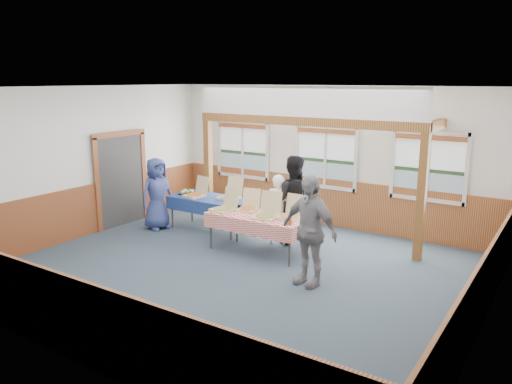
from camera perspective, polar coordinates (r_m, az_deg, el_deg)
floor at (r=9.01m, az=-1.97°, el=-8.94°), size 8.00×8.00×0.00m
ceiling at (r=8.37m, az=-2.14°, el=11.85°), size 8.00×8.00×0.00m
wall_back at (r=11.54m, az=8.06°, el=4.01°), size 8.00×0.00×8.00m
wall_front at (r=6.13m, az=-21.38°, el=-4.58°), size 8.00×0.00×8.00m
wall_left at (r=11.31m, az=-18.86°, el=3.27°), size 0.00×8.00×8.00m
wall_right at (r=7.09m, az=25.37°, el=-2.65°), size 0.00×8.00×8.00m
wainscot_back at (r=11.72m, az=7.85°, el=-1.08°), size 7.98×0.05×1.10m
wainscot_front at (r=6.52m, az=-20.43°, el=-13.38°), size 7.98×0.05×1.10m
wainscot_left at (r=11.50m, az=-18.41°, el=-1.90°), size 0.05×6.98×1.10m
wainscot_right at (r=7.42m, az=24.40°, el=-10.47°), size 0.05×6.98×1.10m
cased_opening at (r=11.94m, az=-15.17°, el=1.30°), size 0.06×1.30×2.10m
window_left at (r=12.63m, az=-1.51°, el=5.25°), size 1.56×0.10×1.46m
window_mid at (r=11.49m, az=7.98°, el=4.38°), size 1.56×0.10×1.46m
window_right at (r=10.72m, az=19.16°, el=3.19°), size 1.56×0.10×1.46m
post_left at (r=11.91m, az=-5.47°, el=2.40°), size 0.15×0.15×2.40m
post_right at (r=9.66m, az=18.37°, el=-0.65°), size 0.15×0.15×2.40m
cross_beam at (r=10.37m, az=5.34°, el=8.06°), size 5.15×0.18×0.18m
table_left at (r=11.13m, az=-4.99°, el=-0.94°), size 2.13×1.32×0.76m
table_right at (r=9.71m, az=0.22°, el=-2.95°), size 2.16×1.51×0.76m
pizza_box_a at (r=11.26m, az=-6.91°, el=-0.20°), size 0.48×0.55×0.44m
pizza_box_b at (r=11.02m, az=-3.05°, el=-0.40°), size 0.42×0.51×0.45m
pizza_box_c at (r=10.01m, az=-3.65°, el=-1.77°), size 0.49×0.56×0.44m
pizza_box_d at (r=10.02m, az=-0.90°, el=-1.74°), size 0.46×0.53×0.41m
pizza_box_e at (r=9.48m, az=1.21°, el=-2.56°), size 0.49×0.58×0.47m
pizza_box_f at (r=9.47m, az=3.99°, el=-2.64°), size 0.40×0.49×0.43m
veggie_tray at (r=11.58m, az=-7.92°, el=-0.04°), size 0.42×0.42×0.09m
drink_glass at (r=9.04m, az=3.88°, el=-3.32°), size 0.07×0.07×0.15m
woman_white at (r=10.18m, az=2.52°, el=-2.03°), size 0.62×0.51×1.47m
woman_black at (r=10.22m, az=4.19°, el=-0.92°), size 1.10×1.01×1.84m
man_blue at (r=11.44m, az=-11.23°, el=-0.18°), size 0.68×0.89×1.63m
person_grey at (r=8.20m, az=6.08°, el=-4.38°), size 1.16×0.68×1.85m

